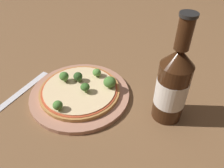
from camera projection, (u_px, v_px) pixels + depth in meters
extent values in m
plane|color=brown|center=(79.00, 98.00, 0.57)|extent=(3.00, 3.00, 0.00)
cylinder|color=tan|center=(81.00, 94.00, 0.57)|extent=(0.26, 0.26, 0.01)
cylinder|color=#B77F42|center=(79.00, 90.00, 0.57)|extent=(0.21, 0.21, 0.01)
cylinder|color=#B74728|center=(78.00, 89.00, 0.57)|extent=(0.20, 0.20, 0.00)
cylinder|color=beige|center=(78.00, 88.00, 0.57)|extent=(0.19, 0.19, 0.00)
cylinder|color=#6B8E51|center=(65.00, 80.00, 0.58)|extent=(0.01, 0.01, 0.01)
ellipsoid|color=#477A33|center=(64.00, 76.00, 0.57)|extent=(0.02, 0.02, 0.02)
cylinder|color=#6B8E51|center=(85.00, 91.00, 0.54)|extent=(0.01, 0.01, 0.01)
ellipsoid|color=#386628|center=(84.00, 88.00, 0.54)|extent=(0.02, 0.02, 0.02)
cylinder|color=#6B8E51|center=(78.00, 80.00, 0.58)|extent=(0.01, 0.01, 0.01)
ellipsoid|color=#2D5123|center=(78.00, 76.00, 0.58)|extent=(0.02, 0.02, 0.02)
cylinder|color=#6B8E51|center=(97.00, 75.00, 0.60)|extent=(0.01, 0.01, 0.01)
ellipsoid|color=#568E3D|center=(97.00, 72.00, 0.59)|extent=(0.02, 0.02, 0.02)
cylinder|color=#6B8E51|center=(58.00, 108.00, 0.50)|extent=(0.01, 0.01, 0.01)
ellipsoid|color=#477A33|center=(58.00, 105.00, 0.50)|extent=(0.02, 0.02, 0.02)
cylinder|color=#6B8E51|center=(110.00, 85.00, 0.57)|extent=(0.01, 0.01, 0.01)
ellipsoid|color=#477A33|center=(110.00, 82.00, 0.56)|extent=(0.03, 0.03, 0.03)
cylinder|color=#381E0F|center=(171.00, 91.00, 0.48)|extent=(0.07, 0.07, 0.15)
cylinder|color=silver|center=(171.00, 90.00, 0.48)|extent=(0.07, 0.07, 0.07)
cone|color=#381E0F|center=(179.00, 56.00, 0.42)|extent=(0.07, 0.07, 0.04)
cylinder|color=#381E0F|center=(185.00, 33.00, 0.39)|extent=(0.03, 0.03, 0.06)
cylinder|color=black|center=(189.00, 14.00, 0.37)|extent=(0.03, 0.03, 0.01)
cube|color=silver|center=(22.00, 91.00, 0.59)|extent=(0.06, 0.19, 0.00)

